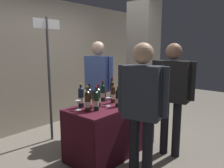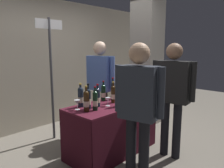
% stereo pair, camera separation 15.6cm
% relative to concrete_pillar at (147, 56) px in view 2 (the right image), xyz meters
% --- Properties ---
extents(ground_plane, '(12.00, 12.00, 0.00)m').
position_rel_concrete_pillar_xyz_m(ground_plane, '(-1.51, -0.42, -1.43)').
color(ground_plane, gray).
extents(back_partition, '(5.86, 0.12, 2.57)m').
position_rel_concrete_pillar_xyz_m(back_partition, '(-1.51, 1.46, -0.15)').
color(back_partition, '#B2A893').
rests_on(back_partition, ground_plane).
extents(concrete_pillar, '(0.51, 0.51, 2.86)m').
position_rel_concrete_pillar_xyz_m(concrete_pillar, '(0.00, 0.00, 0.00)').
color(concrete_pillar, gray).
rests_on(concrete_pillar, ground_plane).
extents(tasting_table, '(1.41, 0.67, 0.77)m').
position_rel_concrete_pillar_xyz_m(tasting_table, '(-1.51, -0.42, -0.91)').
color(tasting_table, '#4C1423').
rests_on(tasting_table, ground_plane).
extents(featured_wine_bottle, '(0.07, 0.07, 0.33)m').
position_rel_concrete_pillar_xyz_m(featured_wine_bottle, '(-1.91, -0.49, -0.52)').
color(featured_wine_bottle, black).
rests_on(featured_wine_bottle, tasting_table).
extents(display_bottle_0, '(0.07, 0.07, 0.33)m').
position_rel_concrete_pillar_xyz_m(display_bottle_0, '(-1.45, -0.39, -0.52)').
color(display_bottle_0, '#38230F').
rests_on(display_bottle_0, tasting_table).
extents(display_bottle_1, '(0.07, 0.07, 0.32)m').
position_rel_concrete_pillar_xyz_m(display_bottle_1, '(-1.46, -0.19, -0.53)').
color(display_bottle_1, black).
rests_on(display_bottle_1, tasting_table).
extents(display_bottle_2, '(0.08, 0.08, 0.29)m').
position_rel_concrete_pillar_xyz_m(display_bottle_2, '(-1.57, -0.59, -0.53)').
color(display_bottle_2, black).
rests_on(display_bottle_2, tasting_table).
extents(display_bottle_3, '(0.08, 0.08, 0.34)m').
position_rel_concrete_pillar_xyz_m(display_bottle_3, '(-2.02, -0.44, -0.52)').
color(display_bottle_3, '#38230F').
rests_on(display_bottle_3, tasting_table).
extents(display_bottle_4, '(0.07, 0.07, 0.33)m').
position_rel_concrete_pillar_xyz_m(display_bottle_4, '(-1.76, -0.38, -0.52)').
color(display_bottle_4, '#192333').
rests_on(display_bottle_4, tasting_table).
extents(display_bottle_5, '(0.07, 0.07, 0.36)m').
position_rel_concrete_pillar_xyz_m(display_bottle_5, '(-1.30, -0.24, -0.51)').
color(display_bottle_5, '#192333').
rests_on(display_bottle_5, tasting_table).
extents(display_bottle_6, '(0.07, 0.07, 0.35)m').
position_rel_concrete_pillar_xyz_m(display_bottle_6, '(-1.93, -0.38, -0.51)').
color(display_bottle_6, '#192333').
rests_on(display_bottle_6, tasting_table).
extents(display_bottle_7, '(0.08, 0.08, 0.34)m').
position_rel_concrete_pillar_xyz_m(display_bottle_7, '(-1.94, -0.21, -0.51)').
color(display_bottle_7, '#192333').
rests_on(display_bottle_7, tasting_table).
extents(wine_glass_near_vendor, '(0.07, 0.07, 0.14)m').
position_rel_concrete_pillar_xyz_m(wine_glass_near_vendor, '(-1.02, -0.52, -0.55)').
color(wine_glass_near_vendor, silver).
rests_on(wine_glass_near_vendor, tasting_table).
extents(wine_glass_mid, '(0.08, 0.08, 0.14)m').
position_rel_concrete_pillar_xyz_m(wine_glass_mid, '(-2.06, -0.29, -0.56)').
color(wine_glass_mid, silver).
rests_on(wine_glass_mid, tasting_table).
extents(wine_glass_near_taster, '(0.07, 0.07, 0.12)m').
position_rel_concrete_pillar_xyz_m(wine_glass_near_taster, '(-1.64, -0.46, -0.57)').
color(wine_glass_near_taster, silver).
rests_on(wine_glass_near_taster, tasting_table).
extents(flower_vase, '(0.09, 0.08, 0.38)m').
position_rel_concrete_pillar_xyz_m(flower_vase, '(-1.41, -0.62, -0.54)').
color(flower_vase, tan).
rests_on(flower_vase, tasting_table).
extents(brochure_stand, '(0.12, 0.07, 0.16)m').
position_rel_concrete_pillar_xyz_m(brochure_stand, '(-1.10, -0.59, -0.58)').
color(brochure_stand, silver).
rests_on(brochure_stand, tasting_table).
extents(vendor_presenter, '(0.24, 0.64, 1.71)m').
position_rel_concrete_pillar_xyz_m(vendor_presenter, '(-1.17, 0.18, -0.39)').
color(vendor_presenter, '#4C4233').
rests_on(vendor_presenter, ground_plane).
extents(taster_foreground_right, '(0.29, 0.57, 1.66)m').
position_rel_concrete_pillar_xyz_m(taster_foreground_right, '(-1.93, -1.22, -0.43)').
color(taster_foreground_right, black).
rests_on(taster_foreground_right, ground_plane).
extents(taster_foreground_left, '(0.26, 0.63, 1.67)m').
position_rel_concrete_pillar_xyz_m(taster_foreground_left, '(-1.01, -1.14, -0.42)').
color(taster_foreground_left, black).
rests_on(taster_foreground_left, ground_plane).
extents(booth_signpost, '(0.49, 0.04, 2.09)m').
position_rel_concrete_pillar_xyz_m(booth_signpost, '(-1.84, 0.69, -0.17)').
color(booth_signpost, '#47474C').
rests_on(booth_signpost, ground_plane).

